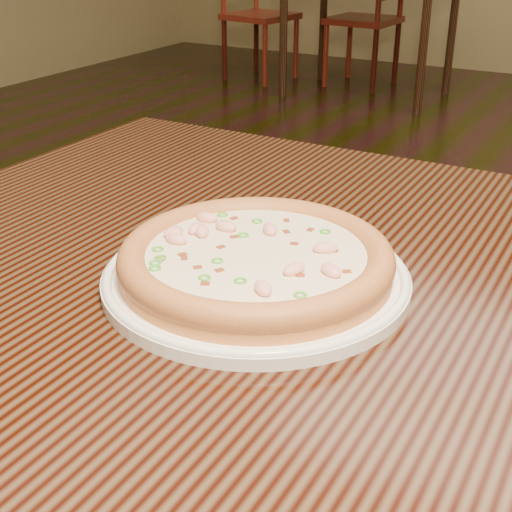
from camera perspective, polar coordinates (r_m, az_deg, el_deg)
The scene contains 6 objects.
ground at distance 1.59m, azimuth 6.55°, elevation -17.03°, with size 9.00×9.00×0.00m, color black.
hero_table at distance 0.74m, azimuth 10.18°, elevation -9.53°, with size 1.20×0.80×0.75m.
plate at distance 0.69m, azimuth -0.00°, elevation -1.60°, with size 0.30×0.30×0.02m.
pizza at distance 0.68m, azimuth -0.03°, elevation -0.21°, with size 0.26×0.26×0.03m.
chair_a at distance 5.24m, azimuth -0.14°, elevation 18.78°, with size 0.48×0.48×0.95m.
chair_b at distance 5.04m, azimuth 9.20°, elevation 18.19°, with size 0.45×0.45×0.95m.
Camera 1 is at (0.42, -1.09, 1.07)m, focal length 50.00 mm.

